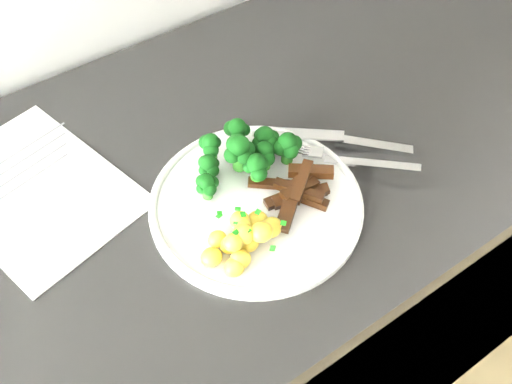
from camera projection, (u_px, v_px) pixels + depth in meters
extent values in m
cube|color=black|center=(261.00, 295.00, 1.19)|extent=(2.47, 0.62, 0.93)
cube|color=silver|center=(35.00, 190.00, 0.77)|extent=(0.26, 0.32, 0.00)
cube|color=slate|center=(26.00, 147.00, 0.82)|extent=(0.13, 0.03, 0.00)
cube|color=slate|center=(28.00, 157.00, 0.81)|extent=(0.12, 0.03, 0.00)
cube|color=slate|center=(30.00, 167.00, 0.79)|extent=(0.12, 0.03, 0.00)
cube|color=slate|center=(32.00, 178.00, 0.78)|extent=(0.12, 0.03, 0.00)
cylinder|color=white|center=(256.00, 204.00, 0.75)|extent=(0.28, 0.28, 0.01)
torus|color=white|center=(256.00, 201.00, 0.75)|extent=(0.28, 0.28, 0.01)
cylinder|color=#1F6016|center=(239.00, 161.00, 0.76)|extent=(0.02, 0.02, 0.03)
sphere|color=black|center=(247.00, 149.00, 0.75)|extent=(0.02, 0.02, 0.02)
sphere|color=black|center=(236.00, 144.00, 0.75)|extent=(0.03, 0.03, 0.03)
sphere|color=black|center=(232.00, 155.00, 0.74)|extent=(0.02, 0.02, 0.02)
sphere|color=black|center=(244.00, 157.00, 0.74)|extent=(0.02, 0.02, 0.02)
sphere|color=black|center=(239.00, 146.00, 0.74)|extent=(0.03, 0.03, 0.03)
cylinder|color=#1F6016|center=(265.00, 149.00, 0.79)|extent=(0.02, 0.02, 0.02)
sphere|color=black|center=(272.00, 138.00, 0.78)|extent=(0.02, 0.02, 0.02)
sphere|color=black|center=(261.00, 135.00, 0.78)|extent=(0.02, 0.02, 0.02)
sphere|color=black|center=(258.00, 143.00, 0.77)|extent=(0.02, 0.02, 0.02)
sphere|color=black|center=(270.00, 143.00, 0.77)|extent=(0.02, 0.02, 0.02)
sphere|color=black|center=(265.00, 136.00, 0.77)|extent=(0.03, 0.03, 0.03)
cylinder|color=#1F6016|center=(210.00, 174.00, 0.76)|extent=(0.01, 0.01, 0.02)
sphere|color=black|center=(214.00, 163.00, 0.76)|extent=(0.01, 0.01, 0.01)
sphere|color=black|center=(205.00, 162.00, 0.76)|extent=(0.02, 0.02, 0.02)
sphere|color=black|center=(204.00, 170.00, 0.75)|extent=(0.01, 0.01, 0.01)
sphere|color=black|center=(213.00, 170.00, 0.75)|extent=(0.02, 0.02, 0.02)
sphere|color=black|center=(209.00, 163.00, 0.75)|extent=(0.02, 0.02, 0.02)
cylinder|color=#1F6016|center=(238.00, 139.00, 0.79)|extent=(0.02, 0.02, 0.02)
sphere|color=black|center=(244.00, 130.00, 0.78)|extent=(0.02, 0.02, 0.02)
sphere|color=black|center=(231.00, 128.00, 0.78)|extent=(0.02, 0.02, 0.02)
sphere|color=black|center=(238.00, 136.00, 0.77)|extent=(0.02, 0.02, 0.02)
sphere|color=black|center=(237.00, 127.00, 0.77)|extent=(0.02, 0.02, 0.02)
cylinder|color=#1F6016|center=(212.00, 154.00, 0.77)|extent=(0.01, 0.01, 0.02)
sphere|color=black|center=(216.00, 142.00, 0.77)|extent=(0.02, 0.02, 0.02)
sphere|color=black|center=(206.00, 142.00, 0.76)|extent=(0.02, 0.02, 0.02)
sphere|color=black|center=(211.00, 150.00, 0.75)|extent=(0.02, 0.02, 0.02)
sphere|color=black|center=(211.00, 142.00, 0.75)|extent=(0.02, 0.02, 0.02)
cylinder|color=#1F6016|center=(287.00, 155.00, 0.78)|extent=(0.02, 0.02, 0.02)
sphere|color=black|center=(294.00, 143.00, 0.77)|extent=(0.02, 0.02, 0.02)
sphere|color=black|center=(282.00, 143.00, 0.77)|extent=(0.02, 0.02, 0.02)
sphere|color=black|center=(281.00, 148.00, 0.77)|extent=(0.02, 0.02, 0.02)
sphere|color=black|center=(290.00, 151.00, 0.76)|extent=(0.02, 0.02, 0.02)
sphere|color=black|center=(288.00, 142.00, 0.76)|extent=(0.03, 0.03, 0.03)
cylinder|color=#1F6016|center=(207.00, 192.00, 0.74)|extent=(0.01, 0.01, 0.02)
sphere|color=black|center=(213.00, 182.00, 0.74)|extent=(0.02, 0.02, 0.02)
sphere|color=black|center=(202.00, 181.00, 0.74)|extent=(0.02, 0.02, 0.02)
sphere|color=black|center=(201.00, 189.00, 0.73)|extent=(0.01, 0.01, 0.01)
sphere|color=black|center=(210.00, 189.00, 0.73)|extent=(0.02, 0.02, 0.02)
sphere|color=black|center=(206.00, 181.00, 0.73)|extent=(0.02, 0.02, 0.02)
cylinder|color=#1F6016|center=(257.00, 177.00, 0.76)|extent=(0.02, 0.02, 0.02)
sphere|color=black|center=(262.00, 163.00, 0.75)|extent=(0.02, 0.02, 0.02)
sphere|color=black|center=(249.00, 166.00, 0.75)|extent=(0.02, 0.02, 0.02)
sphere|color=black|center=(259.00, 173.00, 0.74)|extent=(0.02, 0.02, 0.02)
sphere|color=black|center=(257.00, 163.00, 0.74)|extent=(0.03, 0.03, 0.03)
cylinder|color=#1F6016|center=(265.00, 162.00, 0.78)|extent=(0.02, 0.02, 0.02)
sphere|color=black|center=(270.00, 151.00, 0.77)|extent=(0.02, 0.02, 0.02)
sphere|color=black|center=(259.00, 151.00, 0.77)|extent=(0.02, 0.02, 0.02)
sphere|color=black|center=(267.00, 158.00, 0.76)|extent=(0.02, 0.02, 0.02)
sphere|color=black|center=(265.00, 150.00, 0.76)|extent=(0.02, 0.02, 0.02)
ellipsoid|color=#FFC648|center=(271.00, 228.00, 0.71)|extent=(0.03, 0.03, 0.03)
ellipsoid|color=#FFC648|center=(235.00, 267.00, 0.67)|extent=(0.03, 0.02, 0.02)
ellipsoid|color=#FFC648|center=(257.00, 232.00, 0.70)|extent=(0.03, 0.02, 0.02)
ellipsoid|color=#FFC648|center=(255.00, 224.00, 0.71)|extent=(0.02, 0.02, 0.02)
ellipsoid|color=#FFC648|center=(211.00, 257.00, 0.68)|extent=(0.03, 0.02, 0.02)
ellipsoid|color=#FFC648|center=(257.00, 221.00, 0.71)|extent=(0.03, 0.03, 0.02)
ellipsoid|color=#FFC648|center=(249.00, 243.00, 0.69)|extent=(0.03, 0.02, 0.02)
ellipsoid|color=#FFC648|center=(240.00, 257.00, 0.68)|extent=(0.02, 0.02, 0.02)
ellipsoid|color=#FFC648|center=(230.00, 245.00, 0.69)|extent=(0.03, 0.02, 0.02)
ellipsoid|color=#FFC648|center=(240.00, 259.00, 0.68)|extent=(0.03, 0.02, 0.03)
ellipsoid|color=#FFC648|center=(217.00, 239.00, 0.70)|extent=(0.02, 0.02, 0.02)
ellipsoid|color=#FFC648|center=(244.00, 234.00, 0.68)|extent=(0.03, 0.03, 0.02)
ellipsoid|color=#FFC648|center=(234.00, 242.00, 0.67)|extent=(0.03, 0.02, 0.02)
ellipsoid|color=#FFC648|center=(243.00, 226.00, 0.69)|extent=(0.02, 0.02, 0.02)
ellipsoid|color=#FFC648|center=(262.00, 232.00, 0.68)|extent=(0.03, 0.03, 0.02)
ellipsoid|color=#FFC648|center=(239.00, 220.00, 0.70)|extent=(0.03, 0.02, 0.02)
cube|color=#12660F|center=(238.00, 209.00, 0.69)|extent=(0.01, 0.01, 0.00)
cube|color=#12660F|center=(273.00, 248.00, 0.66)|extent=(0.01, 0.01, 0.00)
cube|color=#12660F|center=(247.00, 233.00, 0.68)|extent=(0.01, 0.01, 0.00)
cube|color=#12660F|center=(220.00, 214.00, 0.69)|extent=(0.01, 0.01, 0.00)
cube|color=#12660F|center=(243.00, 214.00, 0.69)|extent=(0.01, 0.01, 0.00)
cube|color=#12660F|center=(236.00, 222.00, 0.69)|extent=(0.01, 0.01, 0.00)
cube|color=#12660F|center=(238.00, 225.00, 0.69)|extent=(0.01, 0.01, 0.00)
cube|color=#12660F|center=(236.00, 232.00, 0.67)|extent=(0.01, 0.01, 0.00)
cube|color=#12660F|center=(248.00, 230.00, 0.67)|extent=(0.01, 0.01, 0.00)
cube|color=#12660F|center=(219.00, 216.00, 0.70)|extent=(0.01, 0.01, 0.00)
cube|color=#12660F|center=(248.00, 228.00, 0.68)|extent=(0.01, 0.01, 0.00)
cube|color=#12660F|center=(258.00, 212.00, 0.70)|extent=(0.01, 0.01, 0.00)
cube|color=#12660F|center=(283.00, 223.00, 0.69)|extent=(0.01, 0.01, 0.00)
cube|color=#12660F|center=(237.00, 217.00, 0.69)|extent=(0.01, 0.01, 0.00)
cube|color=black|center=(303.00, 192.00, 0.75)|extent=(0.05, 0.05, 0.01)
cube|color=black|center=(304.00, 198.00, 0.74)|extent=(0.05, 0.06, 0.01)
cube|color=black|center=(301.00, 195.00, 0.75)|extent=(0.08, 0.04, 0.02)
cube|color=black|center=(291.00, 195.00, 0.75)|extent=(0.08, 0.03, 0.01)
cube|color=black|center=(273.00, 184.00, 0.76)|extent=(0.06, 0.05, 0.01)
cube|color=black|center=(300.00, 196.00, 0.75)|extent=(0.08, 0.04, 0.01)
cube|color=black|center=(311.00, 171.00, 0.75)|extent=(0.06, 0.05, 0.01)
cube|color=black|center=(302.00, 182.00, 0.74)|extent=(0.06, 0.05, 0.01)
cube|color=black|center=(288.00, 209.00, 0.72)|extent=(0.06, 0.05, 0.02)
cube|color=black|center=(300.00, 189.00, 0.74)|extent=(0.06, 0.01, 0.01)
cube|color=black|center=(299.00, 182.00, 0.75)|extent=(0.06, 0.03, 0.01)
cube|color=black|center=(299.00, 191.00, 0.74)|extent=(0.05, 0.06, 0.01)
cube|color=#B7B8BC|center=(372.00, 164.00, 0.78)|extent=(0.10, 0.11, 0.02)
cube|color=#B7B8BC|center=(313.00, 152.00, 0.79)|extent=(0.03, 0.03, 0.01)
cylinder|color=#B7B8BC|center=(295.00, 144.00, 0.80)|extent=(0.03, 0.03, 0.00)
cylinder|color=#B7B8BC|center=(294.00, 147.00, 0.79)|extent=(0.03, 0.03, 0.00)
cylinder|color=#B7B8BC|center=(294.00, 149.00, 0.79)|extent=(0.03, 0.03, 0.00)
cylinder|color=#B7B8BC|center=(293.00, 152.00, 0.79)|extent=(0.03, 0.03, 0.00)
cube|color=#B7B8BC|center=(298.00, 134.00, 0.82)|extent=(0.11, 0.10, 0.01)
cube|color=#B7B8BC|center=(374.00, 146.00, 0.82)|extent=(0.09, 0.09, 0.02)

